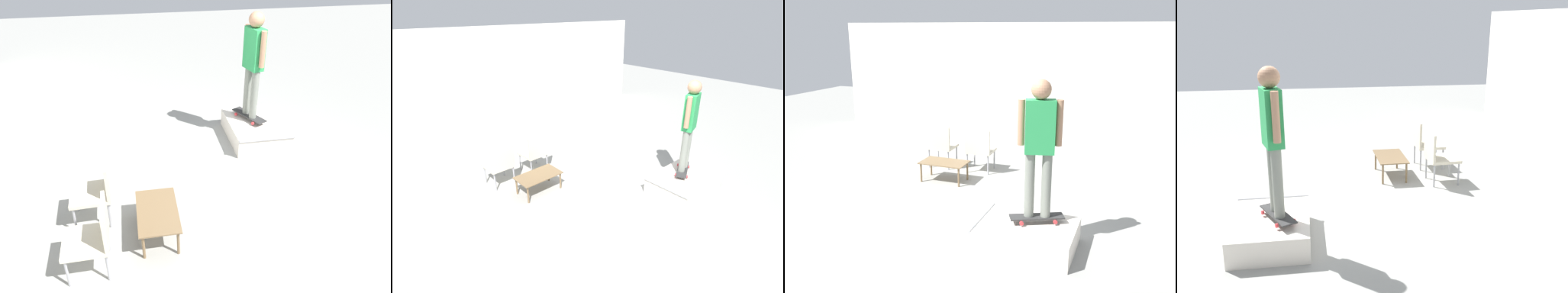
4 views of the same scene
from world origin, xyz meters
The scene contains 8 objects.
ground_plane centered at (0.00, 0.00, 0.00)m, with size 24.00×24.00×0.00m, color gray.
house_wall_back centered at (0.00, 5.18, 1.50)m, with size 12.00×0.06×3.00m.
skate_ramp_box centered at (1.18, -0.76, 0.17)m, with size 1.32×0.98×0.36m.
skateboard_on_ramp centered at (1.28, -0.66, 0.42)m, with size 0.74×0.50×0.07m.
person_skater centered at (1.28, -0.66, 1.53)m, with size 0.55×0.30×1.84m.
coffee_table centered at (-1.01, 1.23, 0.34)m, with size 0.89×0.52×0.38m.
patio_chair_left centered at (-1.44, 1.98, 0.51)m, with size 0.53×0.53×0.92m.
patio_chair_right centered at (-0.57, 1.98, 0.51)m, with size 0.54×0.54×0.92m.
Camera 2 is at (-3.91, -3.38, 3.48)m, focal length 28.00 mm.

